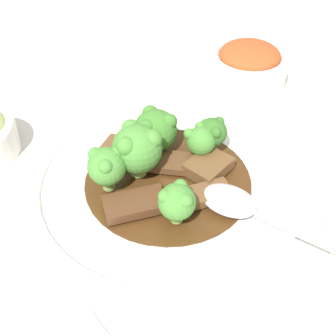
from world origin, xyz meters
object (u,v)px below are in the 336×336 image
side_bowl_kimchi (248,65)px  main_plate (168,184)px  beef_strip_2 (197,197)px  beef_strip_4 (127,150)px  broccoli_floret_2 (214,133)px  beef_strip_1 (135,204)px  beef_strip_3 (169,162)px  broccoli_floret_0 (198,139)px  broccoli_floret_1 (155,129)px  broccoli_floret_5 (107,166)px  serving_spoon (245,208)px  broccoli_floret_4 (137,148)px  broccoli_floret_3 (177,201)px  beef_strip_0 (208,166)px

side_bowl_kimchi → main_plate: bearing=-71.0°
beef_strip_2 → beef_strip_4: (-0.11, -0.00, 0.00)m
beef_strip_4 → broccoli_floret_2: 0.10m
beef_strip_1 → side_bowl_kimchi: (-0.09, 0.29, 0.01)m
side_bowl_kimchi → beef_strip_3: bearing=-73.3°
beef_strip_2 → broccoli_floret_0: broccoli_floret_0 is taller
broccoli_floret_1 → broccoli_floret_5: 0.08m
serving_spoon → broccoli_floret_1: bearing=179.0°
broccoli_floret_4 → broccoli_floret_5: bearing=-96.7°
broccoli_floret_4 → side_bowl_kimchi: 0.26m
broccoli_floret_4 → main_plate: bearing=32.7°
main_plate → broccoli_floret_5: 0.08m
broccoli_floret_4 → broccoli_floret_2: bearing=70.5°
broccoli_floret_5 → serving_spoon: (0.12, 0.08, -0.03)m
beef_strip_1 → broccoli_floret_5: bearing=-179.0°
main_plate → beef_strip_2: bearing=-2.3°
beef_strip_3 → broccoli_floret_1: bearing=163.8°
beef_strip_4 → broccoli_floret_1: (0.02, 0.03, 0.02)m
beef_strip_3 → beef_strip_4: size_ratio=1.00×
beef_strip_2 → broccoli_floret_0: bearing=133.9°
beef_strip_2 → broccoli_floret_4: 0.08m
beef_strip_3 → broccoli_floret_0: bearing=74.3°
broccoli_floret_1 → broccoli_floret_3: broccoli_floret_1 is taller
broccoli_floret_5 → serving_spoon: bearing=32.4°
beef_strip_1 → broccoli_floret_2: size_ratio=1.67×
main_plate → side_bowl_kimchi: size_ratio=2.68×
beef_strip_1 → serving_spoon: size_ratio=0.33×
beef_strip_3 → main_plate: bearing=-45.6°
beef_strip_2 → serving_spoon: size_ratio=0.35×
beef_strip_4 → broccoli_floret_0: bearing=44.8°
beef_strip_1 → side_bowl_kimchi: bearing=107.2°
broccoli_floret_2 → serving_spoon: (0.09, -0.05, -0.02)m
beef_strip_0 → broccoli_floret_4: (-0.05, -0.06, 0.03)m
beef_strip_0 → broccoli_floret_4: broccoli_floret_4 is taller
beef_strip_2 → beef_strip_4: size_ratio=1.18×
broccoli_floret_0 → broccoli_floret_5: (-0.03, -0.11, 0.01)m
broccoli_floret_3 → beef_strip_3: bearing=142.1°
main_plate → beef_strip_1: beef_strip_1 is taller
broccoli_floret_2 → broccoli_floret_5: size_ratio=0.85×
broccoli_floret_1 → side_bowl_kimchi: bearing=99.1°
broccoli_floret_4 → serving_spoon: bearing=18.8°
beef_strip_0 → broccoli_floret_3: size_ratio=1.14×
broccoli_floret_3 → broccoli_floret_5: broccoli_floret_5 is taller
side_bowl_kimchi → beef_strip_4: bearing=-85.6°
beef_strip_0 → beef_strip_4: 0.10m
broccoli_floret_3 → broccoli_floret_2: bearing=114.5°
beef_strip_3 → broccoli_floret_2: broccoli_floret_2 is taller
broccoli_floret_4 → serving_spoon: (0.12, 0.04, -0.03)m
beef_strip_2 → broccoli_floret_0: size_ratio=1.86×
broccoli_floret_1 → broccoli_floret_2: size_ratio=1.19×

